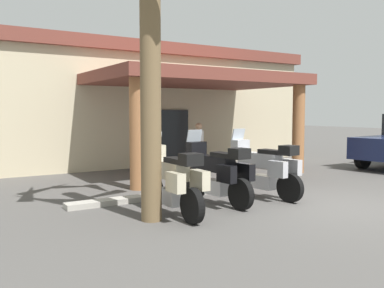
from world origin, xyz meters
TOP-DOWN VIEW (x-y plane):
  - ground_plane at (0.00, 0.00)m, footprint 80.00×80.00m
  - motel_building at (0.01, 10.95)m, footprint 13.56×10.89m
  - motorcycle_cream at (-3.49, 1.20)m, footprint 0.70×2.21m
  - motorcycle_black at (-2.14, 1.57)m, footprint 0.73×2.21m
  - motorcycle_silver at (-0.79, 1.56)m, footprint 0.81×2.21m
  - pedestrian at (-0.05, 5.59)m, footprint 0.40×0.40m
  - curb_strip at (-2.14, 2.75)m, footprint 6.04×0.36m

SIDE VIEW (x-z plane):
  - ground_plane at x=0.00m, z-range 0.00..0.00m
  - curb_strip at x=-2.14m, z-range 0.00..0.12m
  - motorcycle_cream at x=-3.49m, z-range -0.11..1.50m
  - motorcycle_black at x=-2.14m, z-range -0.11..1.50m
  - motorcycle_silver at x=-0.79m, z-range -0.11..1.50m
  - pedestrian at x=-0.05m, z-range 0.13..1.80m
  - motel_building at x=0.01m, z-range 0.03..4.62m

